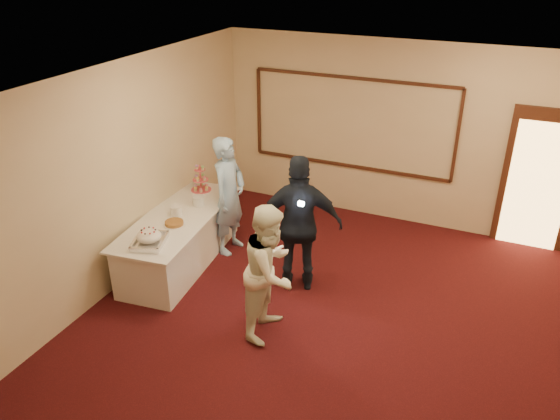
{
  "coord_description": "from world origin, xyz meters",
  "views": [
    {
      "loc": [
        1.63,
        -4.98,
        4.34
      ],
      "look_at": [
        -0.95,
        0.88,
        1.15
      ],
      "focal_mm": 35.0,
      "sensor_mm": 36.0,
      "label": 1
    }
  ],
  "objects_px": {
    "pavlova_tray": "(149,238)",
    "tart": "(174,223)",
    "cupcake_stand": "(201,180)",
    "plate_stack_a": "(176,211)",
    "woman": "(271,271)",
    "man": "(229,196)",
    "buffet_table": "(180,239)",
    "plate_stack_b": "(199,201)",
    "guest": "(300,225)"
  },
  "relations": [
    {
      "from": "buffet_table",
      "to": "pavlova_tray",
      "type": "distance_m",
      "value": 0.96
    },
    {
      "from": "plate_stack_b",
      "to": "tart",
      "type": "bearing_deg",
      "value": -88.4
    },
    {
      "from": "man",
      "to": "woman",
      "type": "distance_m",
      "value": 2.05
    },
    {
      "from": "tart",
      "to": "guest",
      "type": "distance_m",
      "value": 1.77
    },
    {
      "from": "plate_stack_a",
      "to": "guest",
      "type": "distance_m",
      "value": 1.87
    },
    {
      "from": "man",
      "to": "tart",
      "type": "bearing_deg",
      "value": 159.6
    },
    {
      "from": "plate_stack_a",
      "to": "woman",
      "type": "height_order",
      "value": "woman"
    },
    {
      "from": "cupcake_stand",
      "to": "man",
      "type": "xyz_separation_m",
      "value": [
        0.66,
        -0.28,
        -0.03
      ]
    },
    {
      "from": "tart",
      "to": "woman",
      "type": "distance_m",
      "value": 1.87
    },
    {
      "from": "buffet_table",
      "to": "plate_stack_a",
      "type": "xyz_separation_m",
      "value": [
        -0.03,
        0.01,
        0.46
      ]
    },
    {
      "from": "plate_stack_b",
      "to": "tart",
      "type": "xyz_separation_m",
      "value": [
        0.02,
        -0.68,
        -0.04
      ]
    },
    {
      "from": "buffet_table",
      "to": "cupcake_stand",
      "type": "height_order",
      "value": "cupcake_stand"
    },
    {
      "from": "plate_stack_b",
      "to": "tart",
      "type": "distance_m",
      "value": 0.68
    },
    {
      "from": "tart",
      "to": "guest",
      "type": "xyz_separation_m",
      "value": [
        1.72,
        0.38,
        0.16
      ]
    },
    {
      "from": "pavlova_tray",
      "to": "guest",
      "type": "height_order",
      "value": "guest"
    },
    {
      "from": "man",
      "to": "woman",
      "type": "relative_size",
      "value": 1.08
    },
    {
      "from": "tart",
      "to": "plate_stack_b",
      "type": "bearing_deg",
      "value": 91.6
    },
    {
      "from": "buffet_table",
      "to": "plate_stack_b",
      "type": "distance_m",
      "value": 0.63
    },
    {
      "from": "woman",
      "to": "guest",
      "type": "relative_size",
      "value": 0.88
    },
    {
      "from": "cupcake_stand",
      "to": "tart",
      "type": "relative_size",
      "value": 1.57
    },
    {
      "from": "buffet_table",
      "to": "tart",
      "type": "xyz_separation_m",
      "value": [
        0.11,
        -0.26,
        0.41
      ]
    },
    {
      "from": "buffet_table",
      "to": "pavlova_tray",
      "type": "bearing_deg",
      "value": -82.56
    },
    {
      "from": "buffet_table",
      "to": "man",
      "type": "bearing_deg",
      "value": 52.25
    },
    {
      "from": "woman",
      "to": "pavlova_tray",
      "type": "bearing_deg",
      "value": 88.14
    },
    {
      "from": "plate_stack_b",
      "to": "man",
      "type": "distance_m",
      "value": 0.46
    },
    {
      "from": "guest",
      "to": "tart",
      "type": "bearing_deg",
      "value": -8.89
    },
    {
      "from": "plate_stack_b",
      "to": "woman",
      "type": "xyz_separation_m",
      "value": [
        1.78,
        -1.31,
        0.0
      ]
    },
    {
      "from": "pavlova_tray",
      "to": "man",
      "type": "height_order",
      "value": "man"
    },
    {
      "from": "tart",
      "to": "woman",
      "type": "bearing_deg",
      "value": -19.56
    },
    {
      "from": "tart",
      "to": "woman",
      "type": "xyz_separation_m",
      "value": [
        1.76,
        -0.63,
        0.05
      ]
    },
    {
      "from": "pavlova_tray",
      "to": "plate_stack_b",
      "type": "bearing_deg",
      "value": 90.77
    },
    {
      "from": "buffet_table",
      "to": "tart",
      "type": "relative_size",
      "value": 8.48
    },
    {
      "from": "pavlova_tray",
      "to": "woman",
      "type": "xyz_separation_m",
      "value": [
        1.76,
        -0.06,
        -0.01
      ]
    },
    {
      "from": "man",
      "to": "guest",
      "type": "relative_size",
      "value": 0.95
    },
    {
      "from": "pavlova_tray",
      "to": "plate_stack_a",
      "type": "bearing_deg",
      "value": 99.3
    },
    {
      "from": "tart",
      "to": "cupcake_stand",
      "type": "bearing_deg",
      "value": 103.22
    },
    {
      "from": "pavlova_tray",
      "to": "cupcake_stand",
      "type": "distance_m",
      "value": 1.76
    },
    {
      "from": "pavlova_tray",
      "to": "woman",
      "type": "bearing_deg",
      "value": -1.94
    },
    {
      "from": "plate_stack_a",
      "to": "cupcake_stand",
      "type": "bearing_deg",
      "value": 98.59
    },
    {
      "from": "cupcake_stand",
      "to": "woman",
      "type": "bearing_deg",
      "value": -41.46
    },
    {
      "from": "cupcake_stand",
      "to": "plate_stack_b",
      "type": "xyz_separation_m",
      "value": [
        0.26,
        -0.49,
        -0.1
      ]
    },
    {
      "from": "pavlova_tray",
      "to": "tart",
      "type": "height_order",
      "value": "pavlova_tray"
    },
    {
      "from": "buffet_table",
      "to": "man",
      "type": "height_order",
      "value": "man"
    },
    {
      "from": "cupcake_stand",
      "to": "tart",
      "type": "distance_m",
      "value": 1.21
    },
    {
      "from": "guest",
      "to": "buffet_table",
      "type": "bearing_deg",
      "value": -17.59
    },
    {
      "from": "plate_stack_b",
      "to": "guest",
      "type": "xyz_separation_m",
      "value": [
        1.74,
        -0.3,
        0.12
      ]
    },
    {
      "from": "plate_stack_a",
      "to": "buffet_table",
      "type": "bearing_deg",
      "value": -22.66
    },
    {
      "from": "buffet_table",
      "to": "cupcake_stand",
      "type": "relative_size",
      "value": 5.4
    },
    {
      "from": "buffet_table",
      "to": "pavlova_tray",
      "type": "relative_size",
      "value": 4.35
    },
    {
      "from": "pavlova_tray",
      "to": "plate_stack_a",
      "type": "height_order",
      "value": "pavlova_tray"
    }
  ]
}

